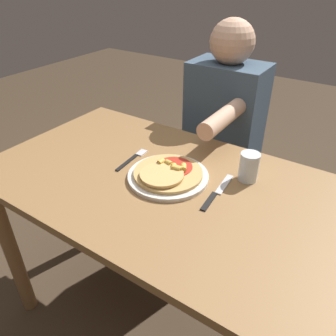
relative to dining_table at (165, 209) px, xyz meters
The scene contains 8 objects.
ground_plane 0.66m from the dining_table, ahead, with size 8.00×8.00×0.00m, color #423323.
dining_table is the anchor object (origin of this frame).
plate 0.13m from the dining_table, 91.66° to the left, with size 0.28×0.28×0.01m.
pizza 0.15m from the dining_table, 89.84° to the left, with size 0.24×0.24×0.04m.
fork 0.23m from the dining_table, 163.23° to the left, with size 0.03×0.18×0.00m.
knife 0.22m from the dining_table, 11.61° to the left, with size 0.03×0.22×0.00m.
drinking_glass 0.33m from the dining_table, 35.69° to the left, with size 0.07×0.07×0.10m.
person_diner 0.61m from the dining_table, 95.93° to the left, with size 0.34×0.52×1.22m.
Camera 1 is at (0.52, -0.76, 1.41)m, focal length 35.00 mm.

